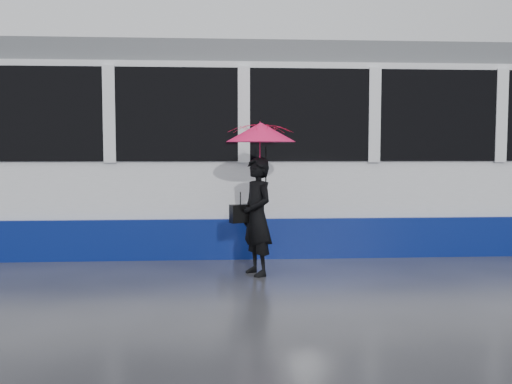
{
  "coord_description": "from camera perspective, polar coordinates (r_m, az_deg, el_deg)",
  "views": [
    {
      "loc": [
        0.09,
        -7.36,
        1.67
      ],
      "look_at": [
        0.59,
        0.33,
        1.1
      ],
      "focal_mm": 40.0,
      "sensor_mm": 36.0,
      "label": 1
    }
  ],
  "objects": [
    {
      "name": "ground",
      "position": [
        7.55,
        -4.36,
        -8.56
      ],
      "size": [
        90.0,
        90.0,
        0.0
      ],
      "primitive_type": "plane",
      "color": "#29292E",
      "rests_on": "ground"
    },
    {
      "name": "tram",
      "position": [
        10.27,
        12.58,
        3.95
      ],
      "size": [
        26.0,
        2.56,
        3.35
      ],
      "color": "white",
      "rests_on": "ground"
    },
    {
      "name": "rails",
      "position": [
        10.0,
        -4.2,
        -5.34
      ],
      "size": [
        34.0,
        1.51,
        0.02
      ],
      "color": "#3F3D38",
      "rests_on": "ground"
    },
    {
      "name": "woman",
      "position": [
        7.59,
        0.1,
        -2.45
      ],
      "size": [
        0.58,
        0.68,
        1.57
      ],
      "primitive_type": "imported",
      "rotation": [
        0.0,
        0.0,
        -1.14
      ],
      "color": "black",
      "rests_on": "ground"
    },
    {
      "name": "umbrella",
      "position": [
        7.54,
        0.48,
        4.64
      ],
      "size": [
        1.23,
        1.23,
        1.06
      ],
      "rotation": [
        0.0,
        0.0,
        0.43
      ],
      "color": "#FE1584",
      "rests_on": "ground"
    },
    {
      "name": "handbag",
      "position": [
        7.59,
        -1.57,
        -2.16
      ],
      "size": [
        0.31,
        0.23,
        0.42
      ],
      "rotation": [
        0.0,
        0.0,
        0.43
      ],
      "color": "black",
      "rests_on": "ground"
    }
  ]
}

